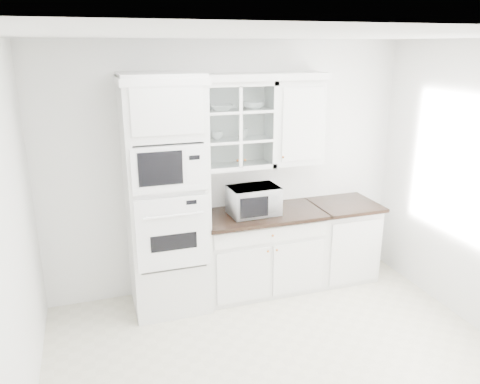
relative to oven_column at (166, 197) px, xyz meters
name	(u,v)px	position (x,y,z in m)	size (l,w,h in m)	color
ground	(290,373)	(0.75, -1.42, -1.19)	(4.00, 3.50, 0.01)	beige
room_shell	(276,156)	(0.75, -0.99, 0.58)	(4.00, 3.50, 2.70)	white
oven_column	(166,197)	(0.00, 0.00, 0.00)	(0.76, 0.68, 2.40)	silver
base_cabinet_run	(261,251)	(1.03, 0.03, -0.74)	(1.32, 0.67, 0.92)	silver
extra_base_cabinet	(341,239)	(2.03, 0.03, -0.74)	(0.72, 0.67, 0.92)	silver
upper_cabinet_glass	(236,125)	(0.78, 0.17, 0.65)	(0.80, 0.33, 0.90)	silver
upper_cabinet_solid	(296,122)	(1.46, 0.17, 0.65)	(0.55, 0.33, 0.90)	silver
crown_molding	(226,77)	(0.68, 0.14, 1.14)	(2.14, 0.38, 0.07)	white
countertop_microwave	(253,200)	(0.92, 0.02, -0.13)	(0.52, 0.43, 0.30)	white
bowl_a	(221,107)	(0.62, 0.15, 0.84)	(0.25, 0.25, 0.06)	white
bowl_b	(253,105)	(0.98, 0.19, 0.85)	(0.22, 0.22, 0.07)	white
cup_a	(217,135)	(0.59, 0.18, 0.55)	(0.11, 0.11, 0.09)	white
cup_b	(243,133)	(0.87, 0.19, 0.56)	(0.11, 0.11, 0.10)	white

